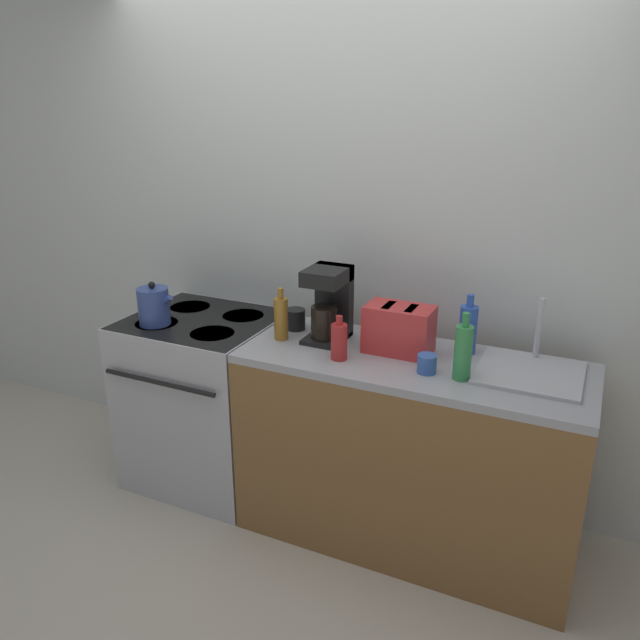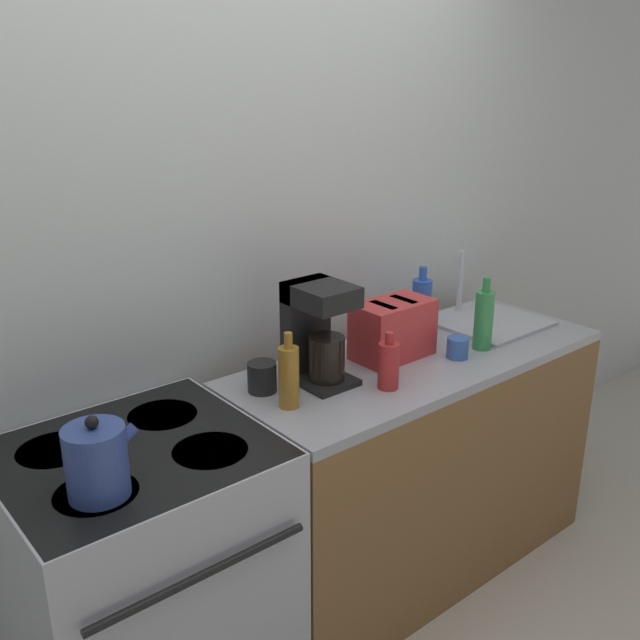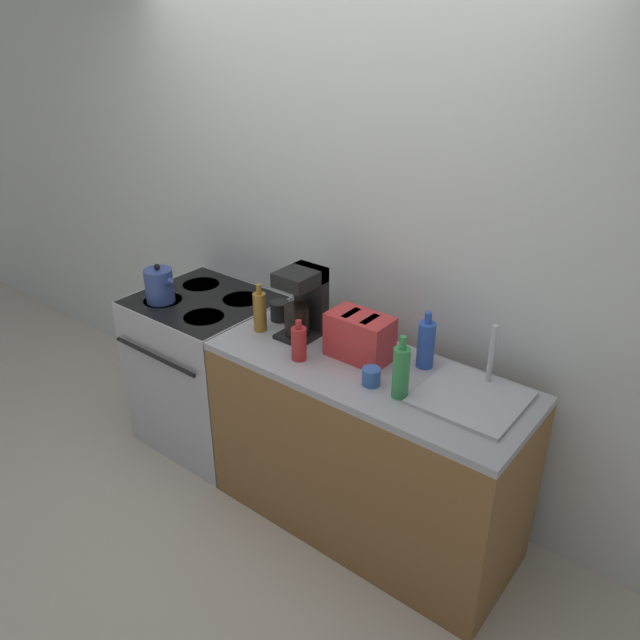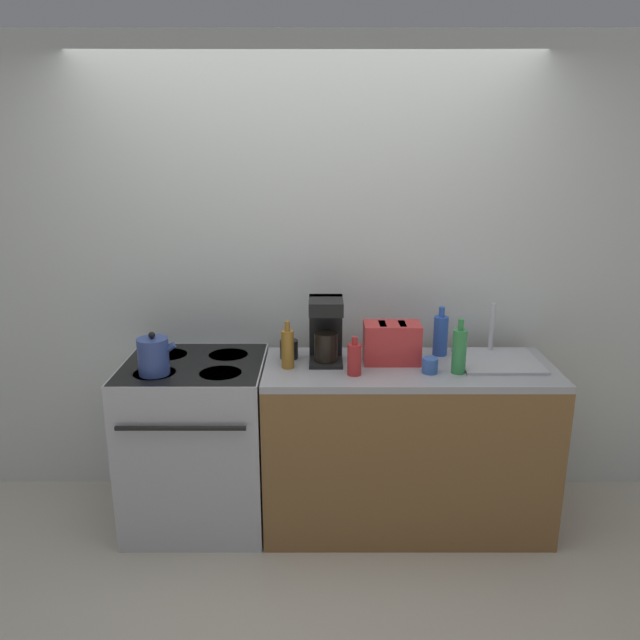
% 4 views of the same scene
% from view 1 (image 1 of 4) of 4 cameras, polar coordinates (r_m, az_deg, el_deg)
% --- Properties ---
extents(ground_plane, '(12.00, 12.00, 0.00)m').
position_cam_1_polar(ground_plane, '(3.16, -4.06, -19.36)').
color(ground_plane, beige).
extents(wall_back, '(8.00, 0.05, 2.60)m').
position_cam_1_polar(wall_back, '(3.17, 1.75, 7.24)').
color(wall_back, silver).
rests_on(wall_back, ground_plane).
extents(stove, '(0.74, 0.71, 0.92)m').
position_cam_1_polar(stove, '(3.41, -10.38, -6.98)').
color(stove, '#B7B7BC').
rests_on(stove, ground_plane).
extents(counter_block, '(1.51, 0.60, 0.92)m').
position_cam_1_polar(counter_block, '(2.94, 8.05, -11.80)').
color(counter_block, brown).
rests_on(counter_block, ground_plane).
extents(kettle, '(0.19, 0.15, 0.22)m').
position_cam_1_polar(kettle, '(3.19, -14.95, 1.24)').
color(kettle, '#33478C').
rests_on(kettle, stove).
extents(toaster, '(0.30, 0.17, 0.21)m').
position_cam_1_polar(toaster, '(2.77, 7.23, -0.83)').
color(toaster, red).
rests_on(toaster, counter_block).
extents(coffee_maker, '(0.18, 0.23, 0.35)m').
position_cam_1_polar(coffee_maker, '(2.88, 0.84, 1.70)').
color(coffee_maker, black).
rests_on(coffee_maker, counter_block).
extents(sink_tray, '(0.42, 0.40, 0.28)m').
position_cam_1_polar(sink_tray, '(2.71, 18.67, -4.36)').
color(sink_tray, '#B7B7BC').
rests_on(sink_tray, counter_block).
extents(bottle_green, '(0.07, 0.07, 0.28)m').
position_cam_1_polar(bottle_green, '(2.54, 12.95, -2.85)').
color(bottle_green, '#338C47').
rests_on(bottle_green, counter_block).
extents(bottle_blue, '(0.08, 0.08, 0.27)m').
position_cam_1_polar(bottle_blue, '(2.81, 13.37, -0.79)').
color(bottle_blue, '#2D56B7').
rests_on(bottle_blue, counter_block).
extents(bottle_amber, '(0.07, 0.07, 0.25)m').
position_cam_1_polar(bottle_amber, '(2.90, -3.58, 0.19)').
color(bottle_amber, '#9E6B23').
rests_on(bottle_amber, counter_block).
extents(bottle_red, '(0.07, 0.07, 0.20)m').
position_cam_1_polar(bottle_red, '(2.68, 1.76, -1.94)').
color(bottle_red, '#B72828').
rests_on(bottle_red, counter_block).
extents(cup_blue, '(0.08, 0.08, 0.08)m').
position_cam_1_polar(cup_blue, '(2.60, 9.74, -3.96)').
color(cup_blue, '#3860B2').
rests_on(cup_blue, counter_block).
extents(cup_black, '(0.10, 0.10, 0.10)m').
position_cam_1_polar(cup_black, '(3.04, -2.26, 0.08)').
color(cup_black, black).
rests_on(cup_black, counter_block).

